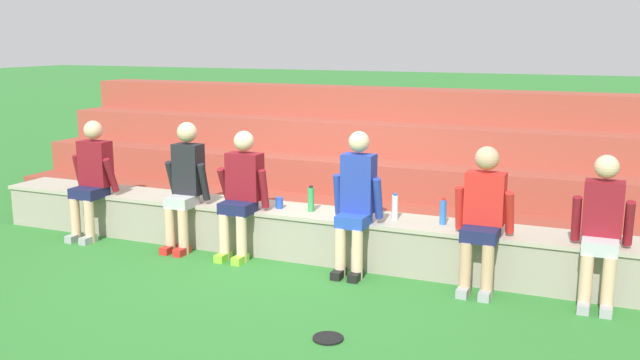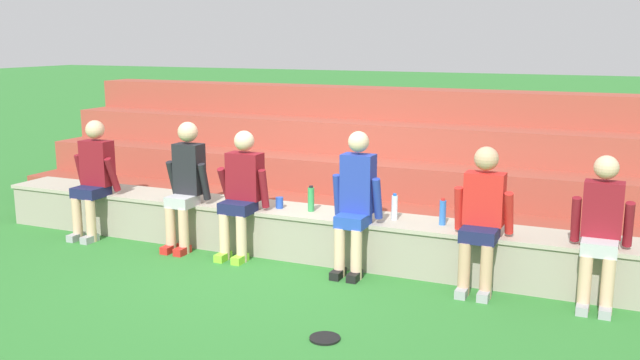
% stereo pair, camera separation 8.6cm
% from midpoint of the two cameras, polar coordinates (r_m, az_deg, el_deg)
% --- Properties ---
extents(ground_plane, '(80.00, 80.00, 0.00)m').
position_cam_midpoint_polar(ground_plane, '(7.51, -3.99, -6.51)').
color(ground_plane, '#2D752D').
extents(stone_seating_wall, '(7.42, 0.61, 0.50)m').
position_cam_midpoint_polar(stone_seating_wall, '(7.68, -3.04, -4.01)').
color(stone_seating_wall, gray).
rests_on(stone_seating_wall, ground).
extents(brick_bleachers, '(8.71, 2.27, 1.64)m').
position_cam_midpoint_polar(brick_bleachers, '(9.38, 2.28, 1.04)').
color(brick_bleachers, brown).
rests_on(brick_bleachers, ground).
extents(person_far_left, '(0.55, 0.54, 1.37)m').
position_cam_midpoint_polar(person_far_left, '(8.61, -18.30, 0.33)').
color(person_far_left, '#DBAD89').
rests_on(person_far_left, ground).
extents(person_left_of_center, '(0.49, 0.53, 1.41)m').
position_cam_midpoint_polar(person_left_of_center, '(7.88, -11.21, -0.16)').
color(person_left_of_center, '#DBAD89').
rests_on(person_left_of_center, ground).
extents(person_center, '(0.56, 0.54, 1.35)m').
position_cam_midpoint_polar(person_center, '(7.52, -6.73, -0.79)').
color(person_center, beige).
rests_on(person_center, ground).
extents(person_right_of_center, '(0.50, 0.52, 1.42)m').
position_cam_midpoint_polar(person_right_of_center, '(6.94, 2.57, -1.58)').
color(person_right_of_center, beige).
rests_on(person_right_of_center, ground).
extents(person_far_right, '(0.54, 0.56, 1.34)m').
position_cam_midpoint_polar(person_far_right, '(6.64, 12.71, -2.68)').
color(person_far_right, tan).
rests_on(person_far_right, ground).
extents(person_rightmost_edge, '(0.51, 0.54, 1.33)m').
position_cam_midpoint_polar(person_rightmost_edge, '(6.57, 21.54, -3.52)').
color(person_rightmost_edge, '#DBAD89').
rests_on(person_rightmost_edge, ground).
extents(water_bottle_center_gap, '(0.07, 0.07, 0.28)m').
position_cam_midpoint_polar(water_bottle_center_gap, '(7.46, -1.07, -1.56)').
color(water_bottle_center_gap, green).
rests_on(water_bottle_center_gap, stone_seating_wall).
extents(water_bottle_mid_right, '(0.07, 0.07, 0.27)m').
position_cam_midpoint_polar(water_bottle_mid_right, '(7.03, 9.61, -2.57)').
color(water_bottle_mid_right, blue).
rests_on(water_bottle_mid_right, stone_seating_wall).
extents(water_bottle_mid_left, '(0.08, 0.08, 0.21)m').
position_cam_midpoint_polar(water_bottle_mid_left, '(9.14, -18.84, 0.05)').
color(water_bottle_mid_left, green).
rests_on(water_bottle_mid_left, stone_seating_wall).
extents(water_bottle_near_left, '(0.06, 0.06, 0.27)m').
position_cam_midpoint_polar(water_bottle_near_left, '(7.16, 5.74, -2.20)').
color(water_bottle_near_left, silver).
rests_on(water_bottle_near_left, stone_seating_wall).
extents(plastic_cup_right_end, '(0.08, 0.08, 0.12)m').
position_cam_midpoint_polar(plastic_cup_right_end, '(7.62, -3.65, -1.86)').
color(plastic_cup_right_end, blue).
rests_on(plastic_cup_right_end, stone_seating_wall).
extents(frisbee, '(0.24, 0.24, 0.02)m').
position_cam_midpoint_polar(frisbee, '(5.64, 0.21, -12.72)').
color(frisbee, black).
rests_on(frisbee, ground).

